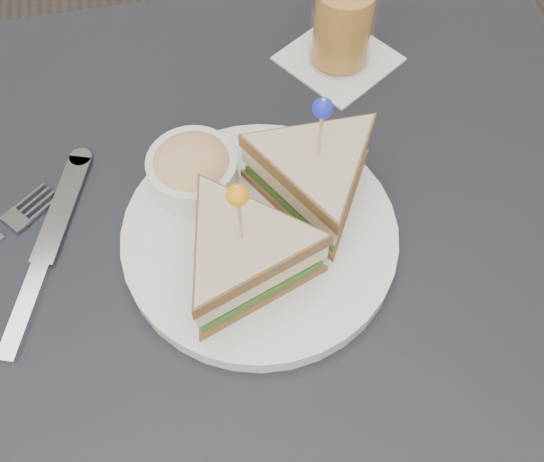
# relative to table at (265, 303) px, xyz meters

# --- Properties ---
(ground_plane) EXTENTS (3.50, 3.50, 0.00)m
(ground_plane) POSITION_rel_table_xyz_m (0.00, 0.00, -0.67)
(ground_plane) COLOR #3F3833
(table) EXTENTS (0.80, 0.80, 0.75)m
(table) POSITION_rel_table_xyz_m (0.00, 0.00, 0.00)
(table) COLOR black
(table) RESTS_ON ground
(plate_meal) EXTENTS (0.31, 0.30, 0.15)m
(plate_meal) POSITION_rel_table_xyz_m (0.01, 0.03, 0.12)
(plate_meal) COLOR white
(plate_meal) RESTS_ON table
(cutlery_knife) EXTENTS (0.09, 0.23, 0.01)m
(cutlery_knife) POSITION_rel_table_xyz_m (-0.20, 0.05, 0.08)
(cutlery_knife) COLOR silver
(cutlery_knife) RESTS_ON table
(drink_set) EXTENTS (0.16, 0.16, 0.14)m
(drink_set) POSITION_rel_table_xyz_m (0.14, 0.25, 0.14)
(drink_set) COLOR white
(drink_set) RESTS_ON table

